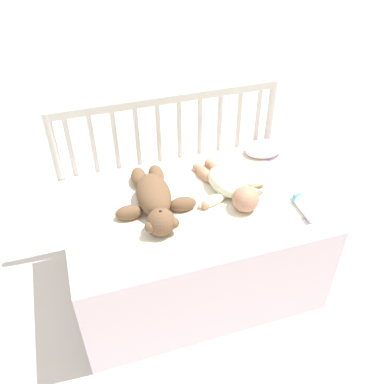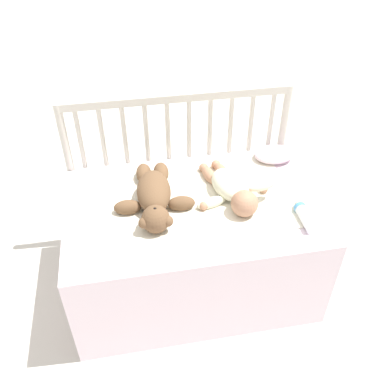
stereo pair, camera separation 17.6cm
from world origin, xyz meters
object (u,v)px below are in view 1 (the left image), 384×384
at_px(teddy_bear, 154,199).
at_px(small_pillow, 263,149).
at_px(baby, 229,185).
at_px(baby_bottle, 304,206).

relative_size(teddy_bear, small_pillow, 2.38).
height_order(teddy_bear, baby, teddy_bear).
bearing_deg(small_pillow, baby_bottle, -92.48).
distance_m(baby_bottle, small_pillow, 0.43).
xyz_separation_m(teddy_bear, small_pillow, (0.60, 0.23, -0.02)).
bearing_deg(teddy_bear, small_pillow, 21.10).
bearing_deg(baby, small_pillow, 40.83).
xyz_separation_m(baby, small_pillow, (0.27, 0.24, -0.02)).
xyz_separation_m(teddy_bear, baby, (0.33, -0.00, -0.00)).
height_order(baby_bottle, small_pillow, small_pillow).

